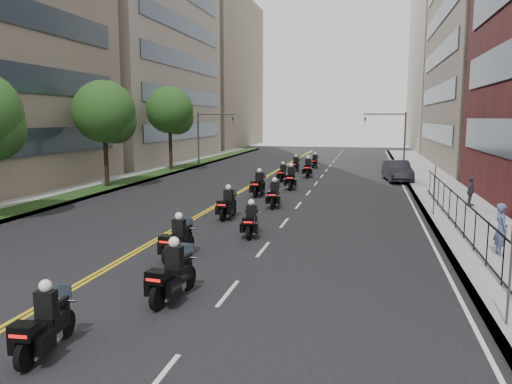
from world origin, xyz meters
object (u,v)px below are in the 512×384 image
motorcycle_11 (315,162)px  motorcycle_0 (44,326)px  motorcycle_3 (251,222)px  motorcycle_8 (283,174)px  pedestrian_a (501,229)px  motorcycle_1 (172,276)px  motorcycle_10 (295,165)px  motorcycle_5 (274,196)px  motorcycle_4 (228,205)px  motorcycle_2 (177,241)px  parked_sedan (397,171)px  motorcycle_7 (291,179)px  motorcycle_6 (259,185)px  motorcycle_9 (308,169)px  pedestrian_c (471,191)px

motorcycle_11 → motorcycle_0: bearing=-85.8°
motorcycle_3 → motorcycle_8: size_ratio=1.01×
motorcycle_8 → pedestrian_a: bearing=-59.7°
motorcycle_1 → motorcycle_3: size_ratio=1.12×
motorcycle_11 → pedestrian_a: pedestrian_a is taller
motorcycle_0 → motorcycle_3: size_ratio=1.02×
motorcycle_10 → motorcycle_5: bearing=-81.7°
motorcycle_1 → pedestrian_a: pedestrian_a is taller
motorcycle_3 → motorcycle_11: bearing=85.6°
motorcycle_1 → motorcycle_8: bearing=100.3°
motorcycle_8 → motorcycle_4: bearing=-89.8°
motorcycle_2 → parked_sedan: 26.40m
motorcycle_1 → motorcycle_5: bearing=96.9°
motorcycle_0 → motorcycle_1: 3.90m
motorcycle_8 → pedestrian_a: 23.20m
motorcycle_7 → motorcycle_10: motorcycle_7 is taller
motorcycle_6 → motorcycle_10: 14.84m
motorcycle_10 → motorcycle_0: bearing=-86.3°
motorcycle_2 → motorcycle_0: bearing=-84.1°
motorcycle_0 → motorcycle_7: motorcycle_7 is taller
motorcycle_2 → motorcycle_6: bearing=97.2°
motorcycle_7 → motorcycle_9: bearing=84.0°
motorcycle_6 → pedestrian_a: (11.58, -12.33, 0.38)m
motorcycle_8 → pedestrian_c: size_ratio=1.30×
motorcycle_1 → motorcycle_9: bearing=96.8°
motorcycle_9 → pedestrian_a: pedestrian_a is taller
motorcycle_9 → motorcycle_7: bearing=-94.5°
motorcycle_2 → motorcycle_5: motorcycle_5 is taller
motorcycle_10 → pedestrian_c: pedestrian_c is taller
motorcycle_4 → motorcycle_6: motorcycle_6 is taller
motorcycle_9 → motorcycle_6: bearing=-101.7°
motorcycle_1 → motorcycle_3: 7.90m
motorcycle_2 → motorcycle_9: size_ratio=0.91×
motorcycle_1 → motorcycle_8: motorcycle_1 is taller
motorcycle_4 → motorcycle_11: motorcycle_4 is taller
motorcycle_0 → motorcycle_6: bearing=86.3°
motorcycle_2 → motorcycle_11: size_ratio=1.06×
motorcycle_1 → motorcycle_4: 11.44m
motorcycle_3 → pedestrian_c: pedestrian_c is taller
motorcycle_1 → motorcycle_5: (0.08, 15.03, -0.04)m
motorcycle_9 → motorcycle_4: bearing=-97.8°
motorcycle_1 → motorcycle_11: bearing=97.3°
motorcycle_2 → parked_sedan: motorcycle_2 is taller
motorcycle_2 → motorcycle_9: 26.04m
motorcycle_6 → parked_sedan: size_ratio=0.49×
motorcycle_6 → motorcycle_11: 19.07m
pedestrian_a → motorcycle_10: bearing=14.2°
motorcycle_1 → motorcycle_6: size_ratio=0.99×
motorcycle_3 → motorcycle_5: motorcycle_5 is taller
motorcycle_5 → motorcycle_0: bearing=-97.3°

